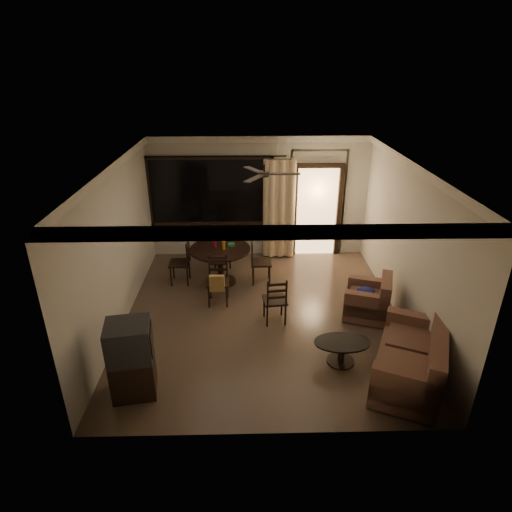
{
  "coord_description": "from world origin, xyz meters",
  "views": [
    {
      "loc": [
        -0.29,
        -6.71,
        4.34
      ],
      "look_at": [
        -0.13,
        0.2,
        1.12
      ],
      "focal_mm": 30.0,
      "sensor_mm": 36.0,
      "label": 1
    }
  ],
  "objects_px": {
    "dining_chair_south": "(218,289)",
    "coffee_table": "(342,348)",
    "dining_chair_north": "(223,254)",
    "side_chair": "(275,308)",
    "sofa": "(414,361)",
    "dining_table": "(220,255)",
    "armchair": "(370,300)",
    "tv_cabinet": "(132,359)",
    "dining_chair_east": "(261,269)",
    "dining_chair_west": "(181,270)"
  },
  "relations": [
    {
      "from": "coffee_table",
      "to": "dining_chair_west",
      "type": "bearing_deg",
      "value": 136.55
    },
    {
      "from": "side_chair",
      "to": "dining_chair_north",
      "type": "bearing_deg",
      "value": -72.9
    },
    {
      "from": "dining_table",
      "to": "coffee_table",
      "type": "height_order",
      "value": "dining_table"
    },
    {
      "from": "tv_cabinet",
      "to": "coffee_table",
      "type": "distance_m",
      "value": 3.12
    },
    {
      "from": "dining_chair_south",
      "to": "coffee_table",
      "type": "distance_m",
      "value": 2.71
    },
    {
      "from": "dining_chair_south",
      "to": "side_chair",
      "type": "xyz_separation_m",
      "value": [
        1.05,
        -0.66,
        -0.03
      ]
    },
    {
      "from": "dining_chair_north",
      "to": "side_chair",
      "type": "height_order",
      "value": "dining_chair_north"
    },
    {
      "from": "dining_chair_north",
      "to": "side_chair",
      "type": "xyz_separation_m",
      "value": [
        1.04,
        -2.3,
        -0.01
      ]
    },
    {
      "from": "dining_chair_north",
      "to": "side_chair",
      "type": "relative_size",
      "value": 1.04
    },
    {
      "from": "tv_cabinet",
      "to": "sofa",
      "type": "relative_size",
      "value": 0.6
    },
    {
      "from": "sofa",
      "to": "coffee_table",
      "type": "bearing_deg",
      "value": 178.98
    },
    {
      "from": "armchair",
      "to": "dining_chair_south",
      "type": "bearing_deg",
      "value": -172.09
    },
    {
      "from": "tv_cabinet",
      "to": "sofa",
      "type": "bearing_deg",
      "value": -7.7
    },
    {
      "from": "tv_cabinet",
      "to": "dining_chair_east",
      "type": "bearing_deg",
      "value": 50.43
    },
    {
      "from": "dining_chair_west",
      "to": "side_chair",
      "type": "distance_m",
      "value": 2.42
    },
    {
      "from": "dining_table",
      "to": "dining_chair_east",
      "type": "height_order",
      "value": "dining_table"
    },
    {
      "from": "dining_chair_north",
      "to": "coffee_table",
      "type": "distance_m",
      "value": 4.0
    },
    {
      "from": "tv_cabinet",
      "to": "armchair",
      "type": "bearing_deg",
      "value": 16.66
    },
    {
      "from": "dining_chair_south",
      "to": "tv_cabinet",
      "type": "relative_size",
      "value": 0.84
    },
    {
      "from": "dining_chair_south",
      "to": "tv_cabinet",
      "type": "bearing_deg",
      "value": -113.31
    },
    {
      "from": "armchair",
      "to": "side_chair",
      "type": "distance_m",
      "value": 1.75
    },
    {
      "from": "tv_cabinet",
      "to": "sofa",
      "type": "xyz_separation_m",
      "value": [
        4.0,
        0.12,
        -0.21
      ]
    },
    {
      "from": "dining_chair_west",
      "to": "dining_chair_south",
      "type": "relative_size",
      "value": 1.0
    },
    {
      "from": "dining_table",
      "to": "side_chair",
      "type": "height_order",
      "value": "dining_table"
    },
    {
      "from": "armchair",
      "to": "dining_chair_north",
      "type": "bearing_deg",
      "value": 160.58
    },
    {
      "from": "dining_chair_north",
      "to": "dining_chair_west",
      "type": "bearing_deg",
      "value": 43.24
    },
    {
      "from": "dining_table",
      "to": "dining_chair_east",
      "type": "distance_m",
      "value": 0.9
    },
    {
      "from": "dining_chair_west",
      "to": "tv_cabinet",
      "type": "bearing_deg",
      "value": -3.5
    },
    {
      "from": "dining_table",
      "to": "dining_chair_east",
      "type": "xyz_separation_m",
      "value": [
        0.84,
        -0.01,
        -0.33
      ]
    },
    {
      "from": "dining_chair_south",
      "to": "dining_chair_east",
      "type": "bearing_deg",
      "value": 45.7
    },
    {
      "from": "tv_cabinet",
      "to": "side_chair",
      "type": "height_order",
      "value": "tv_cabinet"
    },
    {
      "from": "tv_cabinet",
      "to": "side_chair",
      "type": "xyz_separation_m",
      "value": [
        2.09,
        1.74,
        -0.3
      ]
    },
    {
      "from": "sofa",
      "to": "dining_table",
      "type": "bearing_deg",
      "value": 157.76
    },
    {
      "from": "coffee_table",
      "to": "side_chair",
      "type": "relative_size",
      "value": 0.96
    },
    {
      "from": "dining_chair_east",
      "to": "dining_chair_north",
      "type": "relative_size",
      "value": 1.0
    },
    {
      "from": "dining_chair_east",
      "to": "sofa",
      "type": "bearing_deg",
      "value": -145.72
    },
    {
      "from": "dining_chair_south",
      "to": "side_chair",
      "type": "bearing_deg",
      "value": -31.94
    },
    {
      "from": "dining_chair_east",
      "to": "tv_cabinet",
      "type": "height_order",
      "value": "tv_cabinet"
    },
    {
      "from": "dining_table",
      "to": "dining_chair_south",
      "type": "bearing_deg",
      "value": -90.39
    },
    {
      "from": "tv_cabinet",
      "to": "armchair",
      "type": "xyz_separation_m",
      "value": [
        3.83,
        1.88,
        -0.25
      ]
    },
    {
      "from": "sofa",
      "to": "coffee_table",
      "type": "relative_size",
      "value": 2.15
    },
    {
      "from": "tv_cabinet",
      "to": "coffee_table",
      "type": "relative_size",
      "value": 1.3
    },
    {
      "from": "dining_chair_west",
      "to": "dining_chair_north",
      "type": "distance_m",
      "value": 1.15
    },
    {
      "from": "tv_cabinet",
      "to": "coffee_table",
      "type": "xyz_separation_m",
      "value": [
        3.05,
        0.57,
        -0.31
      ]
    },
    {
      "from": "dining_chair_east",
      "to": "side_chair",
      "type": "relative_size",
      "value": 1.04
    },
    {
      "from": "dining_table",
      "to": "side_chair",
      "type": "distance_m",
      "value": 1.87
    },
    {
      "from": "dining_table",
      "to": "armchair",
      "type": "relative_size",
      "value": 1.27
    },
    {
      "from": "dining_chair_north",
      "to": "tv_cabinet",
      "type": "xyz_separation_m",
      "value": [
        -1.06,
        -4.04,
        0.29
      ]
    },
    {
      "from": "dining_chair_east",
      "to": "dining_chair_north",
      "type": "bearing_deg",
      "value": 46.76
    },
    {
      "from": "dining_table",
      "to": "dining_chair_north",
      "type": "xyz_separation_m",
      "value": [
        0.0,
        0.79,
        -0.33
      ]
    }
  ]
}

